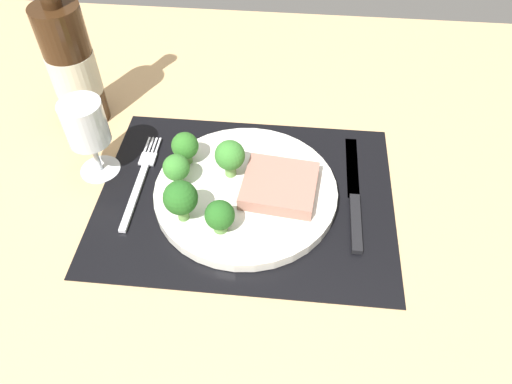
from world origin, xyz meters
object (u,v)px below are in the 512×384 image
object	(u,v)px
fork	(141,179)
knife	(354,199)
steak	(280,184)
wine_glass	(86,128)
wine_bottle	(72,64)
plate	(246,192)

from	to	relation	value
fork	knife	bearing A→B (deg)	0.20
steak	wine_glass	xyz separation A→B (cm)	(-27.80, 2.93, 5.54)
wine_glass	steak	bearing A→B (deg)	-6.02
steak	wine_bottle	bearing A→B (deg)	155.88
fork	wine_glass	bearing A→B (deg)	166.39
wine_bottle	wine_glass	xyz separation A→B (cm)	(5.98, -12.19, -2.08)
fork	wine_glass	size ratio (longest dim) A/B	1.52
plate	steak	xyz separation A→B (cm)	(4.85, 0.39, 1.82)
knife	steak	bearing A→B (deg)	-177.21
knife	fork	bearing A→B (deg)	-179.58
plate	knife	world-z (taller)	plate
fork	wine_bottle	xyz separation A→B (cm)	(-12.86, 14.09, 9.98)
steak	wine_glass	distance (cm)	28.50
plate	wine_glass	size ratio (longest dim) A/B	2.09
fork	knife	world-z (taller)	knife
fork	wine_glass	world-z (taller)	wine_glass
plate	wine_bottle	size ratio (longest dim) A/B	0.88
steak	wine_glass	world-z (taller)	wine_glass
fork	wine_glass	distance (cm)	10.65
steak	knife	world-z (taller)	steak
steak	wine_glass	size ratio (longest dim) A/B	0.81
fork	wine_bottle	distance (cm)	21.53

